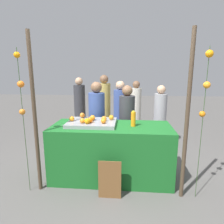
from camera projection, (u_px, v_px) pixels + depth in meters
name	position (u px, v px, depth m)	size (l,w,h in m)	color
ground_plane	(111.00, 176.00, 3.35)	(24.00, 24.00, 0.00)	#565451
stall_counter	(111.00, 152.00, 3.26)	(1.98, 0.83, 0.92)	#196023
orange_tray	(92.00, 123.00, 3.23)	(0.80, 0.61, 0.06)	gray
orange_0	(87.00, 121.00, 3.04)	(0.09, 0.09, 0.09)	orange
orange_1	(104.00, 119.00, 3.20)	(0.09, 0.09, 0.09)	orange
orange_2	(103.00, 121.00, 3.07)	(0.08, 0.08, 0.08)	orange
orange_3	(111.00, 117.00, 3.30)	(0.08, 0.08, 0.08)	orange
orange_4	(72.00, 119.00, 3.21)	(0.09, 0.09, 0.09)	orange
orange_5	(82.00, 121.00, 3.08)	(0.08, 0.08, 0.08)	orange
orange_6	(90.00, 120.00, 3.12)	(0.09, 0.09, 0.09)	orange
orange_7	(93.00, 118.00, 3.26)	(0.09, 0.09, 0.09)	orange
orange_8	(82.00, 115.00, 3.46)	(0.09, 0.09, 0.09)	orange
juice_bottle	(133.00, 119.00, 3.11)	(0.08, 0.08, 0.26)	orange
chalkboard_sign	(110.00, 180.00, 2.72)	(0.33, 0.03, 0.58)	brown
vendor_left	(97.00, 124.00, 3.89)	(0.32, 0.32, 1.61)	#384C8C
vendor_right	(127.00, 126.00, 3.87)	(0.31, 0.31, 1.54)	#333338
crowd_person_0	(80.00, 107.00, 5.70)	(0.33, 0.33, 1.64)	#333338
crowd_person_1	(120.00, 116.00, 4.70)	(0.32, 0.32, 1.59)	#384C8C
crowd_person_2	(160.00, 119.00, 4.60)	(0.30, 0.30, 1.49)	#99999E
crowd_person_3	(136.00, 109.00, 5.58)	(0.31, 0.31, 1.55)	beige
crowd_person_4	(104.00, 108.00, 5.32)	(0.34, 0.34, 1.72)	tan
canopy_post_left	(35.00, 116.00, 2.76)	(0.06, 0.06, 2.34)	#473828
canopy_post_right	(187.00, 118.00, 2.58)	(0.06, 0.06, 2.34)	#473828
garland_strand_left	(20.00, 87.00, 2.63)	(0.10, 0.10, 2.11)	#2D4C23
garland_strand_right	(206.00, 83.00, 2.46)	(0.10, 0.11, 2.11)	#2D4C23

